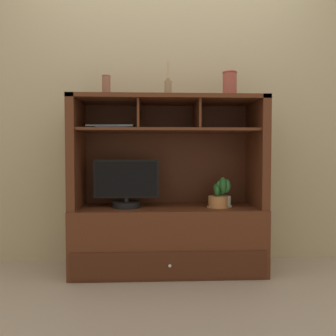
# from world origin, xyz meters

# --- Properties ---
(floor_plane) EXTENTS (6.00, 6.00, 0.02)m
(floor_plane) POSITION_xyz_m (0.00, 0.00, -0.01)
(floor_plane) COLOR #A59486
(floor_plane) RESTS_ON ground
(back_wall) EXTENTS (6.00, 0.02, 2.80)m
(back_wall) POSITION_xyz_m (0.00, 0.27, 1.40)
(back_wall) COLOR tan
(back_wall) RESTS_ON ground
(media_console) EXTENTS (1.42, 0.52, 1.30)m
(media_console) POSITION_xyz_m (0.00, 0.01, 0.41)
(media_console) COLOR #532816
(media_console) RESTS_ON ground
(tv_monitor) EXTENTS (0.48, 0.21, 0.36)m
(tv_monitor) POSITION_xyz_m (-0.31, -0.02, 0.64)
(tv_monitor) COLOR black
(tv_monitor) RESTS_ON media_console
(potted_orchid) EXTENTS (0.15, 0.15, 0.21)m
(potted_orchid) POSITION_xyz_m (0.41, -0.00, 0.57)
(potted_orchid) COLOR silver
(potted_orchid) RESTS_ON media_console
(potted_fern) EXTENTS (0.17, 0.17, 0.23)m
(potted_fern) POSITION_xyz_m (0.38, -0.04, 0.56)
(potted_fern) COLOR #B67845
(potted_fern) RESTS_ON media_console
(magazine_stack_left) EXTENTS (0.34, 0.31, 0.02)m
(magazine_stack_left) POSITION_xyz_m (-0.41, -0.06, 1.08)
(magazine_stack_left) COLOR #312E37
(magazine_stack_left) RESTS_ON media_console
(diffuser_bottle) EXTENTS (0.05, 0.05, 0.27)m
(diffuser_bottle) POSITION_xyz_m (0.00, -0.01, 1.37)
(diffuser_bottle) COLOR #907454
(diffuser_bottle) RESTS_ON media_console
(ceramic_vase) EXTENTS (0.11, 0.11, 0.20)m
(ceramic_vase) POSITION_xyz_m (0.46, -0.02, 1.40)
(ceramic_vase) COLOR #954338
(ceramic_vase) RESTS_ON media_console
(accent_vase) EXTENTS (0.06, 0.06, 0.17)m
(accent_vase) POSITION_xyz_m (-0.46, 0.03, 1.39)
(accent_vase) COLOR brown
(accent_vase) RESTS_ON media_console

